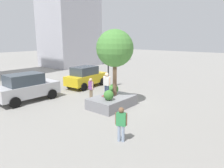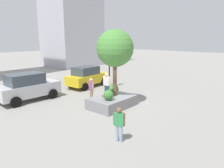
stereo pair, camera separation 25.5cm
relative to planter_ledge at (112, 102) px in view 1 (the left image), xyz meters
name	(u,v)px [view 1 (the left image)]	position (x,y,z in m)	size (l,w,h in m)	color
ground_plane	(115,105)	(0.50, 0.16, -0.36)	(120.00, 120.00, 0.00)	gray
planter_ledge	(112,102)	(0.00, 0.00, 0.00)	(3.12, 2.09, 0.72)	gray
plaza_tree	(115,49)	(0.46, 0.14, 3.59)	(2.51, 2.51, 4.51)	brown
boxwood_shrub	(113,89)	(0.67, 0.41, 0.72)	(0.72, 0.72, 0.72)	#3D7A33
hedge_clump	(109,95)	(-0.70, -0.29, 0.68)	(0.65, 0.65, 0.65)	#3D7A33
skateboard	(107,97)	(-0.37, 0.15, 0.41)	(0.24, 0.80, 0.07)	#A51E1E
skateboarder	(107,83)	(-0.37, 0.15, 1.37)	(0.25, 0.55, 1.63)	navy
sedan_parked	(27,87)	(-2.94, 5.81, 0.70)	(4.54, 2.22, 2.08)	#B7B7BC
taxi_cab	(86,77)	(3.01, 5.74, 0.65)	(4.41, 2.31, 1.98)	gold
traffic_light_corner	(108,58)	(4.01, 3.77, 2.43)	(0.33, 0.37, 4.06)	black
bystander_watching	(91,87)	(0.37, 2.40, 0.60)	(0.29, 0.55, 1.66)	#847056
passerby_with_bag	(121,122)	(-3.50, -3.41, 0.59)	(0.35, 0.52, 1.65)	#8C9EB7
brick_midrise	(69,3)	(12.50, 19.38, 9.78)	(8.39, 6.82, 20.29)	#B2B2BC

